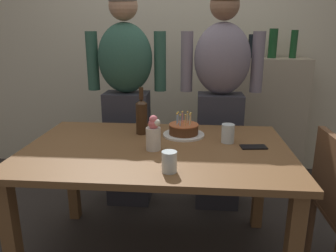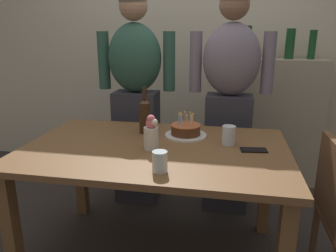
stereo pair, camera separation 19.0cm
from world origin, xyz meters
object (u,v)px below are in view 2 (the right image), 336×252
at_px(birthday_cake, 186,131).
at_px(wine_bottle, 145,115).
at_px(cell_phone, 254,150).
at_px(person_man_bearded, 136,98).
at_px(water_glass_near, 160,162).
at_px(flower_vase, 151,133).
at_px(person_woman_cardigan, 229,101).
at_px(water_glass_far, 229,135).

bearing_deg(birthday_cake, wine_bottle, 175.45).
distance_m(cell_phone, person_man_bearded, 1.10).
distance_m(water_glass_near, cell_phone, 0.58).
distance_m(birthday_cake, water_glass_near, 0.56).
bearing_deg(wine_bottle, birthday_cake, -4.55).
bearing_deg(cell_phone, person_man_bearded, 135.08).
xyz_separation_m(wine_bottle, flower_vase, (0.11, -0.29, -0.03)).
height_order(water_glass_near, cell_phone, water_glass_near).
bearing_deg(person_woman_cardigan, water_glass_near, 73.70).
bearing_deg(person_woman_cardigan, cell_phone, 102.17).
xyz_separation_m(water_glass_near, cell_phone, (0.45, 0.37, -0.05)).
height_order(water_glass_near, person_man_bearded, person_man_bearded).
height_order(birthday_cake, wine_bottle, wine_bottle).
bearing_deg(water_glass_near, person_woman_cardigan, 73.70).
relative_size(birthday_cake, flower_vase, 1.32).
distance_m(cell_phone, person_woman_cardigan, 0.70).
relative_size(wine_bottle, flower_vase, 1.52).
bearing_deg(birthday_cake, cell_phone, -25.04).
xyz_separation_m(cell_phone, person_man_bearded, (-0.87, 0.67, 0.13)).
bearing_deg(flower_vase, birthday_cake, 59.84).
bearing_deg(cell_phone, wine_bottle, 155.60).
height_order(cell_phone, person_woman_cardigan, person_woman_cardigan).
xyz_separation_m(birthday_cake, flower_vase, (-0.16, -0.27, 0.06)).
height_order(wine_bottle, flower_vase, wine_bottle).
bearing_deg(wine_bottle, water_glass_near, -68.96).
relative_size(birthday_cake, cell_phone, 1.81).
xyz_separation_m(water_glass_near, flower_vase, (-0.11, 0.29, 0.04)).
bearing_deg(cell_phone, person_woman_cardigan, 95.11).
bearing_deg(flower_vase, person_man_bearded, 112.10).
bearing_deg(person_man_bearded, wine_bottle, 112.62).
relative_size(birthday_cake, wine_bottle, 0.87).
xyz_separation_m(water_glass_near, person_man_bearded, (-0.42, 1.04, 0.08)).
distance_m(water_glass_near, water_glass_far, 0.55).
bearing_deg(water_glass_far, cell_phone, -29.78).
distance_m(birthday_cake, person_man_bearded, 0.68).
height_order(wine_bottle, cell_phone, wine_bottle).
relative_size(water_glass_near, wine_bottle, 0.33).
relative_size(cell_phone, flower_vase, 0.73).
xyz_separation_m(water_glass_near, water_glass_far, (0.31, 0.45, 0.01)).
height_order(water_glass_far, wine_bottle, wine_bottle).
relative_size(water_glass_near, person_man_bearded, 0.06).
height_order(water_glass_near, wine_bottle, wine_bottle).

